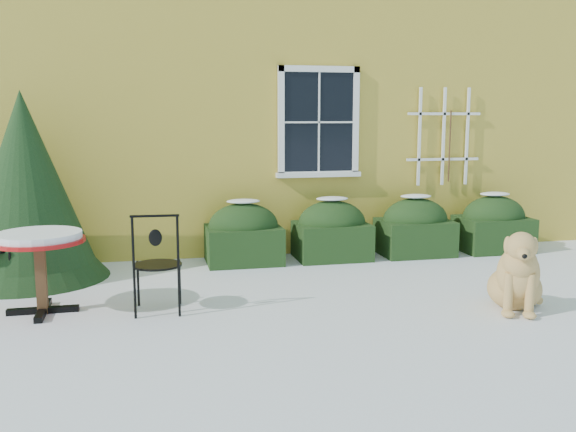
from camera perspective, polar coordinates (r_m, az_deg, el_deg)
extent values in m
plane|color=white|center=(6.82, 1.85, -8.78)|extent=(80.00, 80.00, 0.00)
cube|color=gold|center=(13.42, -5.71, 12.83)|extent=(12.00, 8.00, 6.00)
cube|color=black|center=(9.59, 2.74, 8.33)|extent=(1.05, 0.03, 1.45)
cube|color=white|center=(9.60, 2.79, 12.93)|extent=(1.23, 0.06, 0.09)
cube|color=white|center=(9.62, 2.72, 3.73)|extent=(1.23, 0.06, 0.09)
cube|color=white|center=(9.44, -0.62, 8.33)|extent=(0.09, 0.06, 1.63)
cube|color=white|center=(9.74, 6.03, 8.30)|extent=(0.09, 0.06, 1.63)
cube|color=white|center=(9.57, 2.77, 8.32)|extent=(0.02, 0.02, 1.45)
cube|color=white|center=(9.57, 2.77, 8.32)|extent=(1.05, 0.02, 0.02)
cube|color=white|center=(9.62, 2.72, 3.70)|extent=(1.29, 0.14, 0.07)
cube|color=white|center=(10.11, 11.61, 6.91)|extent=(0.04, 0.03, 1.50)
cube|color=white|center=(10.28, 13.66, 6.87)|extent=(0.04, 0.03, 1.50)
cube|color=white|center=(10.46, 15.64, 6.82)|extent=(0.04, 0.03, 1.50)
cube|color=white|center=(10.30, 13.59, 4.93)|extent=(1.20, 0.03, 0.04)
cube|color=white|center=(10.28, 13.73, 8.82)|extent=(1.20, 0.03, 0.04)
cylinder|color=#472D19|center=(10.31, 14.18, 6.02)|extent=(0.02, 0.02, 1.10)
cube|color=black|center=(9.12, -3.96, -2.56)|extent=(1.05, 0.80, 0.52)
ellipsoid|color=black|center=(9.07, -3.98, -0.94)|extent=(1.00, 0.72, 0.67)
ellipsoid|color=white|center=(9.02, -4.00, 1.32)|extent=(0.47, 0.32, 0.06)
cube|color=black|center=(9.39, 3.91, -2.22)|extent=(1.05, 0.80, 0.52)
ellipsoid|color=black|center=(9.35, 3.93, -0.65)|extent=(1.00, 0.72, 0.67)
ellipsoid|color=white|center=(9.29, 3.95, 1.55)|extent=(0.47, 0.32, 0.06)
cube|color=black|center=(9.84, 11.20, -1.86)|extent=(1.05, 0.80, 0.52)
ellipsoid|color=black|center=(9.79, 11.24, -0.36)|extent=(1.00, 0.72, 0.67)
ellipsoid|color=white|center=(9.74, 11.31, 1.73)|extent=(0.47, 0.32, 0.06)
cube|color=black|center=(10.42, 17.76, -1.52)|extent=(1.05, 0.80, 0.52)
ellipsoid|color=black|center=(10.38, 17.83, -0.10)|extent=(1.00, 0.72, 0.67)
ellipsoid|color=white|center=(10.33, 17.92, 1.88)|extent=(0.47, 0.32, 0.06)
cone|color=black|center=(8.82, -22.07, -1.54)|extent=(1.97, 1.97, 1.14)
cone|color=black|center=(8.74, -22.30, 2.49)|extent=(1.77, 1.77, 2.39)
cube|color=black|center=(7.34, -20.93, -7.83)|extent=(0.73, 0.08, 0.06)
cube|color=black|center=(7.34, -20.93, -7.83)|extent=(0.08, 0.73, 0.06)
cube|color=#4E321B|center=(7.25, -21.09, -5.10)|extent=(0.10, 0.10, 0.78)
cylinder|color=#AD0E0F|center=(7.17, -21.27, -2.06)|extent=(0.94, 0.94, 0.04)
cylinder|color=white|center=(7.16, -21.29, -1.65)|extent=(0.87, 0.87, 0.07)
cylinder|color=black|center=(7.22, -9.61, -5.79)|extent=(0.03, 0.03, 0.51)
cylinder|color=black|center=(7.25, -13.18, -5.86)|extent=(0.03, 0.03, 0.51)
cylinder|color=black|center=(6.79, -9.65, -6.75)|extent=(0.03, 0.03, 0.51)
cylinder|color=black|center=(6.81, -13.46, -6.82)|extent=(0.03, 0.03, 0.51)
cylinder|color=black|center=(6.95, -11.54, -4.28)|extent=(0.52, 0.52, 0.02)
cylinder|color=black|center=(6.67, -9.77, -2.33)|extent=(0.03, 0.03, 0.56)
cylinder|color=black|center=(6.69, -13.62, -2.41)|extent=(0.03, 0.03, 0.56)
cylinder|color=black|center=(6.63, -11.77, 0.01)|extent=(0.49, 0.06, 0.03)
ellipsoid|color=black|center=(6.66, -11.71, -1.90)|extent=(0.14, 0.04, 0.18)
cylinder|color=black|center=(8.21, -23.43, -4.67)|extent=(0.03, 0.03, 0.49)
cylinder|color=black|center=(8.64, -23.57, -4.03)|extent=(0.03, 0.03, 0.49)
cylinder|color=black|center=(8.55, -23.79, -0.62)|extent=(0.03, 0.03, 0.55)
ellipsoid|color=tan|center=(7.45, 19.48, -6.06)|extent=(0.79, 0.82, 0.47)
ellipsoid|color=tan|center=(7.20, 19.77, -4.86)|extent=(0.57, 0.54, 0.58)
sphere|color=tan|center=(7.11, 19.89, -3.98)|extent=(0.36, 0.36, 0.36)
cylinder|color=tan|center=(7.09, 18.99, -6.62)|extent=(0.10, 0.10, 0.47)
cylinder|color=tan|center=(7.11, 20.69, -6.65)|extent=(0.10, 0.10, 0.47)
ellipsoid|color=tan|center=(7.09, 18.96, -8.22)|extent=(0.13, 0.17, 0.08)
ellipsoid|color=tan|center=(7.12, 20.67, -8.24)|extent=(0.13, 0.17, 0.08)
cylinder|color=tan|center=(7.08, 19.93, -3.50)|extent=(0.30, 0.33, 0.25)
sphere|color=tan|center=(7.01, 20.04, -2.58)|extent=(0.31, 0.31, 0.31)
ellipsoid|color=tan|center=(6.88, 20.17, -3.15)|extent=(0.23, 0.28, 0.14)
sphere|color=black|center=(6.78, 20.29, -3.37)|extent=(0.05, 0.05, 0.05)
ellipsoid|color=tan|center=(7.03, 18.93, -2.48)|extent=(0.11, 0.13, 0.19)
ellipsoid|color=tan|center=(7.07, 21.06, -2.54)|extent=(0.11, 0.13, 0.19)
cylinder|color=tan|center=(7.74, 20.62, -6.71)|extent=(0.12, 0.38, 0.08)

